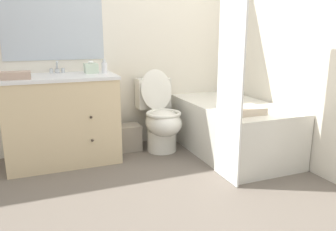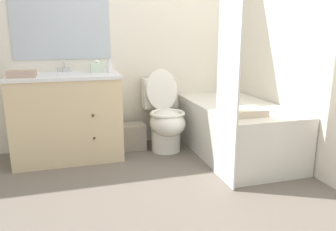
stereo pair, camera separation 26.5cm
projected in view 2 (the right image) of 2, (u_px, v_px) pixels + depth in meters
ground_plane at (181, 206)px, 2.34m from camera, size 14.00×14.00×0.00m
wall_back at (135, 29)px, 3.47m from camera, size 8.00×0.06×2.50m
wall_right at (284, 28)px, 3.10m from camera, size 0.05×2.52×2.50m
vanity_cabinet at (68, 116)px, 3.18m from camera, size 1.02×0.60×0.83m
sink_faucet at (65, 68)px, 3.27m from camera, size 0.14×0.12×0.12m
toilet at (165, 118)px, 3.41m from camera, size 0.36×0.64×0.84m
bathtub at (236, 130)px, 3.28m from camera, size 0.76×1.38×0.52m
shower_curtain at (229, 58)px, 2.48m from camera, size 0.02×0.36×2.03m
wastebasket at (132, 136)px, 3.49m from camera, size 0.26×0.22×0.27m
tissue_box at (97, 67)px, 3.24m from camera, size 0.12×0.14×0.12m
soap_dispenser at (109, 67)px, 3.20m from camera, size 0.05×0.05×0.13m
hand_towel_folded at (22, 74)px, 2.85m from camera, size 0.23×0.16×0.06m
bath_towel_folded at (244, 112)px, 2.78m from camera, size 0.34×0.24×0.06m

